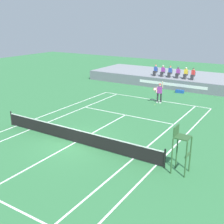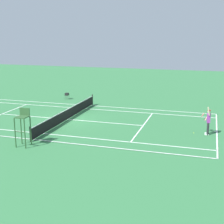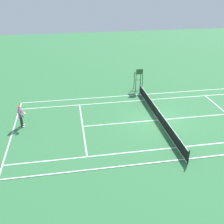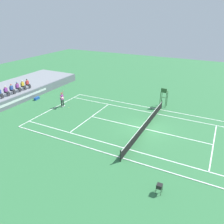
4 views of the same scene
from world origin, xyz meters
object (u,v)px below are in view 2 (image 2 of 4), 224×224
object	(u,v)px
ball_hopper	(67,94)
umpire_chair	(23,122)
tennis_ball	(194,133)
tennis_player	(208,121)

from	to	relation	value
ball_hopper	umpire_chair	bearing A→B (deg)	14.10
tennis_ball	umpire_chair	size ratio (longest dim) A/B	0.03
tennis_player	umpire_chair	distance (m)	12.67
umpire_chair	tennis_ball	bearing A→B (deg)	119.66
tennis_player	ball_hopper	size ratio (longest dim) A/B	2.98
tennis_ball	umpire_chair	bearing A→B (deg)	-60.34
tennis_ball	umpire_chair	xyz separation A→B (m)	(5.86, -10.30, 1.52)
umpire_chair	ball_hopper	world-z (taller)	umpire_chair
tennis_player	ball_hopper	xyz separation A→B (m)	(-8.67, -14.87, -0.42)
ball_hopper	tennis_ball	bearing A→B (deg)	58.17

